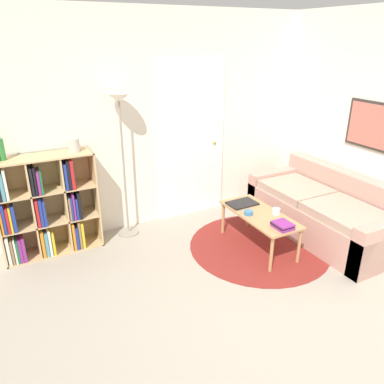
# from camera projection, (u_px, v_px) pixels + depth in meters

# --- Properties ---
(ground_plane) EXTENTS (14.00, 14.00, 0.00)m
(ground_plane) POSITION_uv_depth(u_px,v_px,m) (288.00, 356.00, 2.88)
(ground_plane) COLOR gray
(wall_back) EXTENTS (7.20, 0.11, 2.60)m
(wall_back) POSITION_uv_depth(u_px,v_px,m) (154.00, 124.00, 4.57)
(wall_back) COLOR silver
(wall_back) RESTS_ON ground_plane
(wall_right) EXTENTS (0.08, 5.63, 2.60)m
(wall_right) POSITION_uv_depth(u_px,v_px,m) (365.00, 127.00, 4.36)
(wall_right) COLOR silver
(wall_right) RESTS_ON ground_plane
(rug) EXTENTS (1.61, 1.61, 0.01)m
(rug) POSITION_uv_depth(u_px,v_px,m) (259.00, 246.00, 4.38)
(rug) COLOR maroon
(rug) RESTS_ON ground_plane
(bookshelf) EXTENTS (1.04, 0.34, 1.13)m
(bookshelf) POSITION_uv_depth(u_px,v_px,m) (44.00, 209.00, 4.09)
(bookshelf) COLOR tan
(bookshelf) RESTS_ON ground_plane
(floor_lamp) EXTENTS (0.27, 0.27, 1.71)m
(floor_lamp) POSITION_uv_depth(u_px,v_px,m) (120.00, 121.00, 4.14)
(floor_lamp) COLOR gray
(floor_lamp) RESTS_ON ground_plane
(couch) EXTENTS (0.86, 1.90, 0.74)m
(couch) POSITION_uv_depth(u_px,v_px,m) (325.00, 212.00, 4.60)
(couch) COLOR tan
(couch) RESTS_ON ground_plane
(coffee_table) EXTENTS (0.45, 1.02, 0.43)m
(coffee_table) POSITION_uv_depth(u_px,v_px,m) (260.00, 217.00, 4.23)
(coffee_table) COLOR #AD7F51
(coffee_table) RESTS_ON ground_plane
(laptop) EXTENTS (0.35, 0.25, 0.02)m
(laptop) POSITION_uv_depth(u_px,v_px,m) (242.00, 203.00, 4.44)
(laptop) COLOR black
(laptop) RESTS_ON coffee_table
(bowl) EXTENTS (0.10, 0.10, 0.04)m
(bowl) POSITION_uv_depth(u_px,v_px,m) (248.00, 213.00, 4.18)
(bowl) COLOR teal
(bowl) RESTS_ON coffee_table
(book_stack_on_table) EXTENTS (0.17, 0.21, 0.06)m
(book_stack_on_table) POSITION_uv_depth(u_px,v_px,m) (283.00, 225.00, 3.89)
(book_stack_on_table) COLOR #7F287A
(book_stack_on_table) RESTS_ON coffee_table
(cup) EXTENTS (0.08, 0.08, 0.07)m
(cup) POSITION_uv_depth(u_px,v_px,m) (276.00, 211.00, 4.18)
(cup) COLOR white
(cup) RESTS_ON coffee_table
(bottle_middle) EXTENTS (0.07, 0.07, 0.27)m
(bottle_middle) POSITION_uv_depth(u_px,v_px,m) (1.00, 149.00, 3.71)
(bottle_middle) COLOR #2D8438
(bottle_middle) RESTS_ON bookshelf
(vase_on_shelf) EXTENTS (0.11, 0.11, 0.15)m
(vase_on_shelf) POSITION_uv_depth(u_px,v_px,m) (74.00, 145.00, 4.00)
(vase_on_shelf) COLOR #B7B2A8
(vase_on_shelf) RESTS_ON bookshelf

